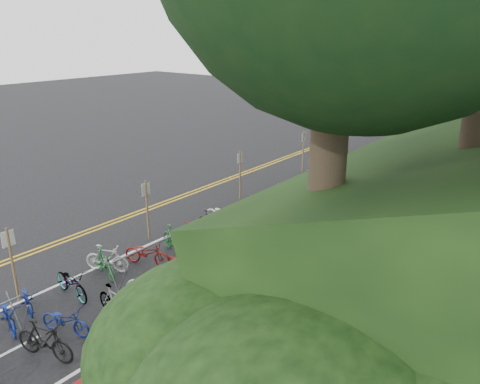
% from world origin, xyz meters
% --- Properties ---
extents(ground, '(120.00, 120.00, 0.00)m').
position_xyz_m(ground, '(0.00, 0.00, 0.00)').
color(ground, black).
rests_on(ground, ground).
extents(road_markings, '(7.47, 80.00, 0.01)m').
position_xyz_m(road_markings, '(0.63, 10.10, 0.00)').
color(road_markings, gold).
rests_on(road_markings, ground).
extents(red_curb, '(0.25, 28.00, 0.10)m').
position_xyz_m(red_curb, '(5.70, 12.00, 0.05)').
color(red_curb, maroon).
rests_on(red_curb, ground).
extents(bike_racks_rest, '(1.14, 23.00, 1.17)m').
position_xyz_m(bike_racks_rest, '(3.00, 13.00, 0.85)').
color(bike_racks_rest, slate).
rests_on(bike_racks_rest, ground).
extents(signpost_near, '(0.08, 0.40, 2.52)m').
position_xyz_m(signpost_near, '(0.93, -0.67, 1.44)').
color(signpost_near, brown).
rests_on(signpost_near, ground).
extents(signposts_rest, '(0.08, 18.40, 2.50)m').
position_xyz_m(signposts_rest, '(0.60, 14.00, 1.43)').
color(signposts_rest, brown).
rests_on(signposts_rest, ground).
extents(bike_front, '(1.12, 1.70, 0.99)m').
position_xyz_m(bike_front, '(1.52, 2.29, 0.50)').
color(bike_front, beige).
rests_on(bike_front, ground).
extents(bike_valet, '(3.58, 13.09, 1.10)m').
position_xyz_m(bike_valet, '(2.98, 2.65, 0.49)').
color(bike_valet, maroon).
rests_on(bike_valet, ground).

